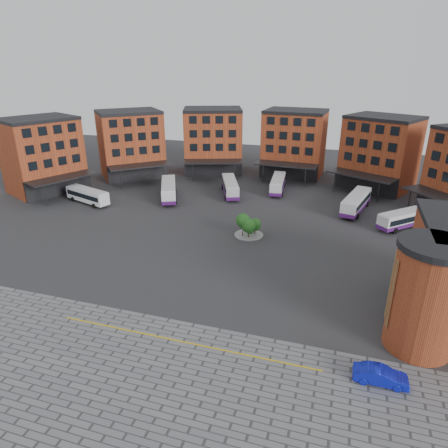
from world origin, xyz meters
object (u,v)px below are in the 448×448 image
(tree_island, at_px, (248,225))
(bus_a, at_px, (87,195))
(bus_f, at_px, (405,218))
(bus_b, at_px, (169,190))
(bus_c, at_px, (230,187))
(bus_e, at_px, (356,202))
(blue_car, at_px, (381,376))
(bus_d, at_px, (278,184))

(tree_island, bearing_deg, bus_a, 169.57)
(bus_a, xyz_separation_m, bus_f, (54.99, 4.85, -0.10))
(bus_b, bearing_deg, tree_island, -58.86)
(bus_b, xyz_separation_m, bus_f, (41.83, -2.24, -0.18))
(bus_c, relative_size, bus_e, 0.94)
(bus_a, relative_size, blue_car, 2.27)
(bus_d, distance_m, bus_f, 26.05)
(bus_c, bearing_deg, tree_island, -87.87)
(tree_island, height_order, bus_b, tree_island)
(bus_b, relative_size, blue_car, 2.58)
(bus_a, bearing_deg, bus_e, -59.06)
(bus_b, distance_m, bus_d, 21.96)
(tree_island, distance_m, bus_f, 25.30)
(tree_island, xyz_separation_m, bus_d, (0.26, 23.67, -0.32))
(tree_island, bearing_deg, bus_b, 145.51)
(tree_island, distance_m, bus_d, 23.67)
(tree_island, xyz_separation_m, bus_f, (22.89, 10.77, -0.35))
(bus_d, xyz_separation_m, bus_f, (22.63, -12.90, -0.03))
(bus_d, relative_size, bus_e, 0.91)
(bus_a, height_order, bus_f, bus_f)
(bus_d, bearing_deg, bus_a, -156.27)
(bus_c, bearing_deg, bus_b, -173.89)
(bus_c, bearing_deg, bus_d, 8.44)
(bus_a, distance_m, bus_b, 14.95)
(tree_island, bearing_deg, bus_f, 25.19)
(bus_d, relative_size, bus_f, 1.18)
(bus_a, distance_m, bus_e, 48.59)
(bus_b, xyz_separation_m, bus_e, (34.34, 3.11, -0.01))
(bus_b, xyz_separation_m, bus_d, (19.20, 10.66, -0.15))
(tree_island, relative_size, blue_car, 1.00)
(bus_c, distance_m, bus_d, 9.93)
(bus_a, relative_size, bus_b, 0.88)
(bus_b, bearing_deg, bus_e, -19.20)
(bus_b, distance_m, bus_c, 12.04)
(bus_c, bearing_deg, blue_car, -81.47)
(tree_island, relative_size, bus_f, 0.49)
(bus_c, height_order, bus_f, bus_c)
(bus_a, height_order, bus_d, bus_d)
(bus_f, xyz_separation_m, blue_car, (-5.32, -36.21, -0.82))
(tree_island, relative_size, bus_d, 0.42)
(tree_island, distance_m, blue_car, 30.94)
(bus_e, xyz_separation_m, blue_car, (2.16, -41.56, -0.99))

